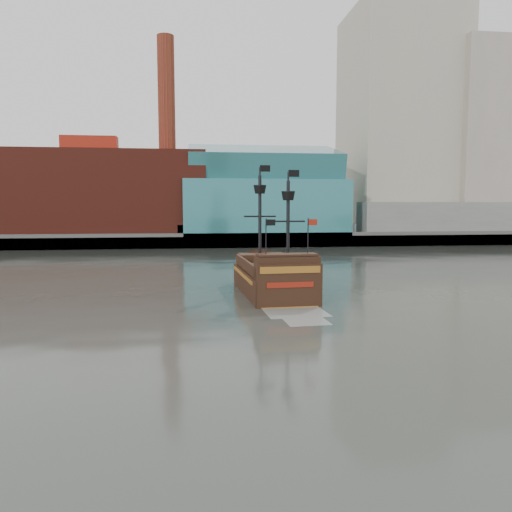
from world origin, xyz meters
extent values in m
plane|color=#2C2F29|center=(0.00, 0.00, 0.00)|extent=(400.00, 400.00, 0.00)
cube|color=slate|center=(0.00, 92.00, 1.00)|extent=(220.00, 60.00, 2.00)
cube|color=#4C4C49|center=(0.00, 62.50, 1.30)|extent=(220.00, 1.00, 2.60)
cube|color=maroon|center=(-22.00, 72.00, 9.50)|extent=(42.00, 18.00, 15.00)
cube|color=#2E757B|center=(10.00, 70.00, 7.00)|extent=(30.00, 16.00, 10.00)
cube|color=#AAA38D|center=(40.00, 80.00, 25.00)|extent=(20.00, 22.00, 46.00)
cube|color=#A49989|center=(58.00, 76.00, 21.00)|extent=(18.00, 18.00, 38.00)
cube|color=#AAA38D|center=(50.00, 97.00, 28.00)|extent=(24.00, 20.00, 52.00)
cube|color=slate|center=(48.00, 66.00, 5.00)|extent=(40.00, 6.00, 6.00)
cylinder|color=maroon|center=(-8.00, 74.00, 28.00)|extent=(3.20, 3.20, 22.00)
cube|color=#2E757B|center=(10.00, 70.00, 15.00)|extent=(28.00, 14.94, 8.78)
cube|color=black|center=(3.31, 17.46, 0.60)|extent=(5.63, 12.30, 2.61)
cube|color=#462919|center=(3.31, 17.46, 2.06)|extent=(5.07, 11.07, 0.30)
cube|color=black|center=(3.07, 22.28, 2.41)|extent=(4.39, 2.63, 1.01)
cube|color=black|center=(3.58, 12.24, 2.82)|extent=(4.85, 1.85, 1.81)
cube|color=black|center=(3.62, 11.31, 1.21)|extent=(4.93, 0.50, 4.02)
cube|color=#985D1D|center=(3.63, 11.17, 2.82)|extent=(4.52, 0.31, 0.50)
cube|color=maroon|center=(3.63, 11.17, 1.71)|extent=(3.52, 0.26, 0.40)
cylinder|color=black|center=(2.43, 18.92, 6.13)|extent=(0.30, 0.30, 7.84)
cylinder|color=black|center=(4.31, 15.70, 5.83)|extent=(0.30, 0.30, 7.24)
cone|color=black|center=(2.43, 18.92, 8.85)|extent=(1.16, 1.16, 0.70)
cone|color=black|center=(4.31, 15.70, 8.24)|extent=(1.16, 1.16, 0.70)
cube|color=black|center=(2.88, 18.95, 10.66)|extent=(0.91, 0.08, 0.55)
cube|color=black|center=(4.76, 15.72, 10.05)|extent=(0.91, 0.08, 0.55)
cube|color=gray|center=(3.71, 9.62, 0.01)|extent=(4.45, 3.83, 0.02)
camera|label=1|loc=(-3.40, -24.23, 7.56)|focal=35.00mm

